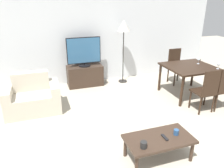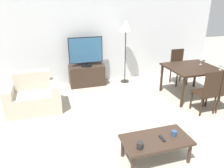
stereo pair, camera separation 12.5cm
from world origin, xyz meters
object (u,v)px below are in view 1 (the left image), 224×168
(dining_chair_near, at_px, (206,89))
(remote_primary, at_px, (165,137))
(coffee_table, at_px, (159,140))
(tv_stand, at_px, (85,76))
(armchair, at_px, (33,98))
(wine_glass_center, at_px, (219,65))
(dining_table, at_px, (189,70))
(tv, at_px, (84,52))
(dining_chair_near_right, at_px, (222,87))
(cup_white_near, at_px, (144,145))
(floor_lamp, at_px, (124,28))
(wine_glass_left, at_px, (199,60))
(dining_chair_far, at_px, (176,65))
(cup_colored_far, at_px, (176,132))

(dining_chair_near, height_order, remote_primary, dining_chair_near)
(coffee_table, distance_m, dining_chair_near, 1.91)
(tv_stand, bearing_deg, armchair, -141.30)
(wine_glass_center, bearing_deg, tv_stand, 146.46)
(dining_table, bearing_deg, coffee_table, -135.44)
(armchair, xyz_separation_m, wine_glass_center, (4.05, -0.72, 0.55))
(tv, height_order, coffee_table, tv)
(dining_chair_near_right, height_order, cup_white_near, dining_chair_near_right)
(floor_lamp, bearing_deg, dining_chair_near_right, -58.01)
(dining_chair_near_right, relative_size, wine_glass_left, 6.47)
(dining_chair_far, bearing_deg, remote_primary, -126.16)
(coffee_table, height_order, dining_table, dining_table)
(remote_primary, bearing_deg, dining_chair_far, 53.84)
(armchair, relative_size, wine_glass_center, 7.51)
(tv_stand, xyz_separation_m, dining_table, (2.24, -1.42, 0.38))
(floor_lamp, height_order, cup_white_near, floor_lamp)
(dining_chair_near_right, distance_m, wine_glass_center, 0.63)
(floor_lamp, bearing_deg, dining_chair_far, -20.35)
(armchair, relative_size, tv_stand, 1.17)
(cup_colored_far, bearing_deg, wine_glass_center, 35.38)
(dining_chair_near_right, bearing_deg, cup_colored_far, -150.96)
(wine_glass_center, bearing_deg, cup_colored_far, -144.62)
(tv_stand, bearing_deg, dining_table, -32.40)
(tv, distance_m, coffee_table, 3.30)
(wine_glass_center, bearing_deg, tv, 146.49)
(cup_white_near, xyz_separation_m, wine_glass_left, (2.46, 2.03, 0.43))
(dining_table, relative_size, cup_colored_far, 13.44)
(dining_chair_near, bearing_deg, dining_chair_far, 76.82)
(remote_primary, bearing_deg, wine_glass_left, 43.07)
(dining_chair_near_right, xyz_separation_m, floor_lamp, (-1.37, 2.19, 0.98))
(tv_stand, xyz_separation_m, cup_white_near, (0.10, -3.35, 0.14))
(coffee_table, bearing_deg, tv_stand, 97.24)
(tv_stand, distance_m, tv, 0.66)
(dining_chair_near_right, xyz_separation_m, remote_primary, (-1.95, -0.99, -0.14))
(dining_chair_far, bearing_deg, dining_chair_near, -103.18)
(cup_white_near, bearing_deg, dining_chair_far, 49.80)
(tv_stand, xyz_separation_m, wine_glass_left, (2.55, -1.32, 0.57))
(armchair, xyz_separation_m, cup_white_near, (1.44, -2.28, 0.12))
(wine_glass_left, bearing_deg, dining_chair_near_right, -97.06)
(tv, relative_size, dining_chair_far, 0.94)
(coffee_table, xyz_separation_m, dining_table, (1.83, 1.80, 0.33))
(coffee_table, xyz_separation_m, dining_chair_near, (1.63, 0.96, 0.19))
(coffee_table, relative_size, dining_chair_near_right, 1.05)
(floor_lamp, bearing_deg, wine_glass_left, -40.00)
(remote_primary, bearing_deg, wine_glass_center, 33.20)
(floor_lamp, height_order, wine_glass_center, floor_lamp)
(dining_chair_near_right, distance_m, wine_glass_left, 1.00)
(remote_primary, bearing_deg, tv, 98.51)
(tv_stand, distance_m, cup_colored_far, 3.31)
(dining_chair_near, distance_m, remote_primary, 1.85)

